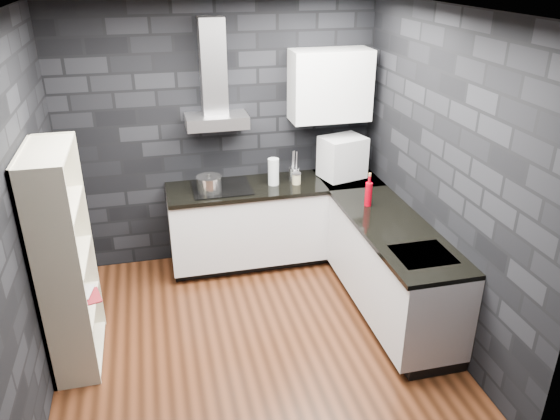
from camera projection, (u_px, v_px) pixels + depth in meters
name	position (u px, v px, depth m)	size (l,w,h in m)	color
ground	(253.00, 340.00, 4.73)	(3.20, 3.20, 0.00)	#462312
ceiling	(244.00, 10.00, 3.59)	(3.20, 3.20, 0.00)	white
wall_back	(220.00, 135.00, 5.59)	(3.20, 0.05, 2.70)	black
wall_front	(309.00, 324.00, 2.73)	(3.20, 0.05, 2.70)	black
wall_left	(21.00, 219.00, 3.81)	(0.05, 3.20, 2.70)	black
wall_right	(443.00, 179.00, 4.50)	(0.05, 3.20, 2.70)	black
toekick_back	(274.00, 254.00, 6.00)	(2.18, 0.50, 0.10)	black
toekick_right	(392.00, 307.00, 5.08)	(0.50, 1.78, 0.10)	black
counter_back_cab	(275.00, 220.00, 5.78)	(2.20, 0.60, 0.76)	silver
counter_right_cab	(392.00, 268.00, 4.89)	(0.60, 1.80, 0.76)	silver
counter_back_top	(275.00, 186.00, 5.60)	(2.20, 0.62, 0.04)	black
counter_right_top	(395.00, 228.00, 4.72)	(0.62, 1.80, 0.04)	black
counter_corner_top	(348.00, 179.00, 5.78)	(0.62, 0.62, 0.04)	black
hood_body	(217.00, 121.00, 5.32)	(0.60, 0.34, 0.12)	#AFAEB3
hood_chimney	(213.00, 67.00, 5.17)	(0.24, 0.20, 0.90)	#AFAEB3
upper_cabinet	(330.00, 85.00, 5.44)	(0.80, 0.35, 0.70)	silver
cooktop	(222.00, 188.00, 5.48)	(0.58, 0.50, 0.01)	black
sink_rim	(423.00, 255.00, 4.28)	(0.44, 0.40, 0.01)	#AFAEB3
pot	(209.00, 184.00, 5.36)	(0.24, 0.24, 0.14)	silver
glass_vase	(273.00, 172.00, 5.52)	(0.11, 0.11, 0.27)	silver
storage_jar	(297.00, 179.00, 5.57)	(0.09, 0.09, 0.11)	tan
utensil_crock	(294.00, 174.00, 5.65)	(0.11, 0.11, 0.14)	silver
appliance_garage	(342.00, 157.00, 5.66)	(0.43, 0.33, 0.43)	silver
red_bottle	(368.00, 194.00, 5.06)	(0.07, 0.07, 0.23)	#95000E
bookshelf	(65.00, 261.00, 4.18)	(0.34, 0.80, 1.80)	beige
fruit_bowl	(63.00, 262.00, 4.10)	(0.19, 0.19, 0.05)	white
book_red	(75.00, 289.00, 4.42)	(0.18, 0.02, 0.24)	maroon
book_second	(70.00, 282.00, 4.47)	(0.17, 0.02, 0.23)	#B2B2B2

